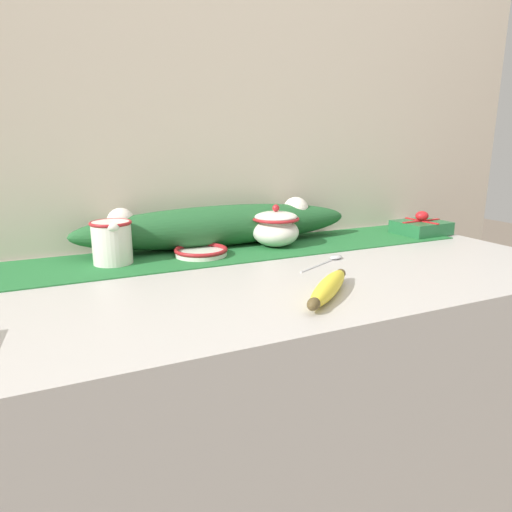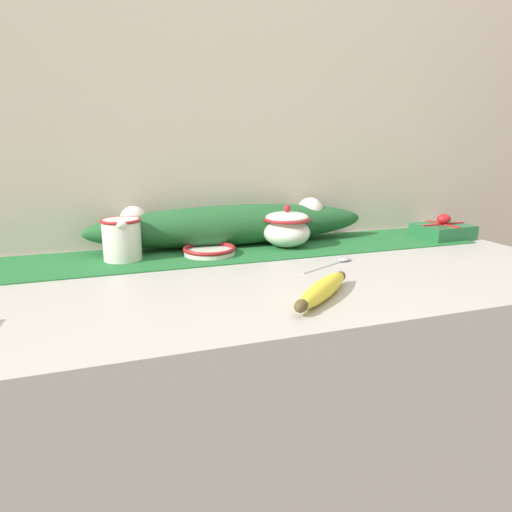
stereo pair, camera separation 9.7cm
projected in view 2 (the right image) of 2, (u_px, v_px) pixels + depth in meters
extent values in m
cube|color=#B7B2AD|center=(267.00, 450.00, 1.15)|extent=(1.46, 0.69, 0.93)
cube|color=beige|center=(224.00, 149.00, 1.30)|extent=(2.26, 0.04, 2.40)
cube|color=#236B33|center=(241.00, 251.00, 1.22)|extent=(1.35, 0.25, 0.00)
cylinder|color=white|center=(122.00, 240.00, 1.12)|extent=(0.09, 0.09, 0.10)
torus|color=#A31E23|center=(121.00, 220.00, 1.10)|extent=(0.10, 0.10, 0.01)
torus|color=white|center=(121.00, 232.00, 1.17)|extent=(0.05, 0.01, 0.05)
ellipsoid|color=white|center=(122.00, 225.00, 1.07)|extent=(0.03, 0.02, 0.02)
ellipsoid|color=white|center=(287.00, 233.00, 1.26)|extent=(0.13, 0.13, 0.08)
torus|color=#A31E23|center=(287.00, 219.00, 1.25)|extent=(0.13, 0.13, 0.01)
ellipsoid|color=white|center=(287.00, 217.00, 1.25)|extent=(0.12, 0.12, 0.03)
sphere|color=#A31E23|center=(287.00, 208.00, 1.24)|extent=(0.02, 0.02, 0.02)
cylinder|color=white|center=(209.00, 252.00, 1.18)|extent=(0.13, 0.13, 0.01)
torus|color=#A31E23|center=(209.00, 249.00, 1.18)|extent=(0.14, 0.14, 0.01)
ellipsoid|color=yellow|center=(323.00, 290.00, 0.85)|extent=(0.19, 0.17, 0.04)
ellipsoid|color=brown|center=(301.00, 306.00, 0.77)|extent=(0.04, 0.04, 0.02)
ellipsoid|color=brown|center=(340.00, 276.00, 0.93)|extent=(0.03, 0.03, 0.02)
cube|color=#B7B7BC|center=(322.00, 268.00, 1.06)|extent=(0.13, 0.07, 0.00)
ellipsoid|color=#B7B7BC|center=(344.00, 259.00, 1.12)|extent=(0.05, 0.04, 0.01)
cube|color=#236638|center=(443.00, 231.00, 1.38)|extent=(0.16, 0.14, 0.04)
cube|color=red|center=(443.00, 224.00, 1.38)|extent=(0.15, 0.02, 0.00)
cube|color=red|center=(443.00, 224.00, 1.38)|extent=(0.02, 0.13, 0.00)
ellipsoid|color=red|center=(444.00, 219.00, 1.38)|extent=(0.04, 0.04, 0.03)
ellipsoid|color=#235B2D|center=(233.00, 225.00, 1.27)|extent=(0.80, 0.12, 0.11)
sphere|color=silver|center=(134.00, 220.00, 1.20)|extent=(0.07, 0.07, 0.07)
sphere|color=silver|center=(201.00, 222.00, 1.23)|extent=(0.06, 0.06, 0.06)
sphere|color=silver|center=(263.00, 218.00, 1.29)|extent=(0.06, 0.06, 0.06)
sphere|color=silver|center=(310.00, 210.00, 1.35)|extent=(0.08, 0.08, 0.08)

